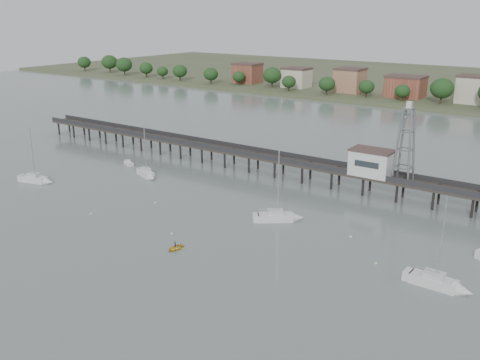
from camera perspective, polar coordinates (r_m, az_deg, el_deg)
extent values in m
plane|color=slate|center=(82.40, -20.70, -9.23)|extent=(500.00, 500.00, 0.00)
cube|color=#2D2823|center=(121.86, 2.81, 2.42)|extent=(150.00, 5.00, 0.50)
cube|color=#333335|center=(119.71, 2.19, 2.55)|extent=(150.00, 0.12, 1.10)
cube|color=#333335|center=(123.62, 3.41, 3.02)|extent=(150.00, 0.12, 1.10)
cylinder|color=black|center=(170.72, -18.76, 5.24)|extent=(0.50, 0.50, 4.40)
cylinder|color=black|center=(172.91, -17.76, 5.48)|extent=(0.50, 0.50, 4.40)
cylinder|color=black|center=(120.85, 2.31, 1.34)|extent=(0.50, 0.50, 4.40)
cylinder|color=black|center=(123.93, 3.27, 1.74)|extent=(0.50, 0.50, 4.40)
cube|color=silver|center=(110.24, 13.84, 1.77)|extent=(8.00, 5.00, 5.00)
cube|color=#4C3833|center=(109.57, 13.94, 3.10)|extent=(8.40, 5.40, 0.30)
cube|color=slate|center=(105.63, 17.58, 7.27)|extent=(1.80, 1.80, 0.30)
cube|color=silver|center=(105.51, 17.62, 7.67)|extent=(0.90, 0.90, 1.20)
cube|color=silver|center=(124.57, -21.09, 0.00)|extent=(6.21, 3.75, 1.65)
cone|color=silver|center=(122.28, -19.80, -0.17)|extent=(2.94, 2.83, 2.26)
cube|color=silver|center=(124.24, -21.15, 0.52)|extent=(2.98, 2.44, 0.75)
cylinder|color=#A5A8AA|center=(122.69, -21.27, 2.78)|extent=(0.18, 0.18, 10.90)
cylinder|color=#A5A8AA|center=(124.72, -21.52, 0.81)|extent=(3.30, 1.03, 0.12)
cube|color=silver|center=(122.11, -10.01, 0.60)|extent=(5.62, 3.81, 1.65)
cone|color=silver|center=(119.23, -9.38, 0.22)|extent=(2.78, 2.69, 2.04)
cube|color=silver|center=(121.78, -10.04, 1.13)|extent=(2.76, 2.37, 0.75)
cylinder|color=#A5A8AA|center=(120.27, -10.08, 3.17)|extent=(0.18, 0.18, 9.82)
cylinder|color=#A5A8AA|center=(122.40, -10.21, 1.48)|extent=(2.89, 1.23, 0.12)
cube|color=silver|center=(78.14, 19.90, -10.26)|extent=(6.32, 2.60, 1.65)
cone|color=silver|center=(77.33, 22.69, -10.90)|extent=(2.67, 2.50, 2.43)
cube|color=silver|center=(77.62, 19.99, -9.49)|extent=(2.83, 2.02, 0.75)
cylinder|color=#A5A8AA|center=(75.26, 20.74, -5.81)|extent=(0.18, 0.18, 11.74)
cylinder|color=#A5A8AA|center=(77.62, 19.29, -8.95)|extent=(3.65, 0.22, 0.12)
cube|color=silver|center=(95.25, 3.77, -4.08)|extent=(6.38, 5.74, 1.65)
cone|color=silver|center=(95.76, 6.09, -4.03)|extent=(3.53, 3.50, 2.42)
cube|color=silver|center=(94.82, 3.79, -3.42)|extent=(3.37, 3.23, 0.75)
cylinder|color=#A5A8AA|center=(93.05, 4.12, -0.27)|extent=(0.18, 0.18, 11.65)
cylinder|color=#A5A8AA|center=(94.52, 3.17, -3.12)|extent=(2.92, 2.33, 0.12)
cube|color=silver|center=(131.96, -11.78, 1.71)|extent=(3.56, 2.53, 0.91)
cube|color=silver|center=(132.48, -11.91, 2.01)|extent=(1.43, 1.43, 0.55)
imported|color=yellow|center=(84.88, -6.91, -7.34)|extent=(2.15, 0.81, 2.94)
imported|color=black|center=(84.88, -6.91, -7.34)|extent=(0.63, 1.14, 0.26)
ellipsoid|color=beige|center=(90.39, -7.26, -5.69)|extent=(0.56, 0.56, 0.39)
ellipsoid|color=beige|center=(101.93, -15.58, -3.48)|extent=(0.56, 0.56, 0.39)
ellipsoid|color=beige|center=(90.32, 11.73, -5.95)|extent=(0.56, 0.56, 0.39)
ellipsoid|color=beige|center=(82.22, 14.29, -8.59)|extent=(0.56, 0.56, 0.39)
ellipsoid|color=beige|center=(104.95, -9.00, -2.41)|extent=(0.56, 0.56, 0.39)
cube|color=#475133|center=(293.30, 22.98, 9.35)|extent=(500.00, 170.00, 1.40)
cube|color=brown|center=(271.55, 0.79, 11.27)|extent=(13.00, 10.50, 9.00)
cube|color=brown|center=(256.81, 6.04, 10.81)|extent=(13.00, 10.50, 9.00)
cube|color=brown|center=(244.79, 11.63, 10.22)|extent=(13.00, 10.50, 9.00)
cube|color=brown|center=(235.89, 17.24, 9.54)|extent=(13.00, 10.50, 9.00)
cube|color=brown|center=(228.77, 23.94, 8.59)|extent=(13.00, 10.50, 9.00)
ellipsoid|color=#183A18|center=(280.38, -5.79, 11.45)|extent=(8.00, 8.00, 6.80)
ellipsoid|color=#183A18|center=(221.53, 18.70, 9.00)|extent=(8.00, 8.00, 6.80)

